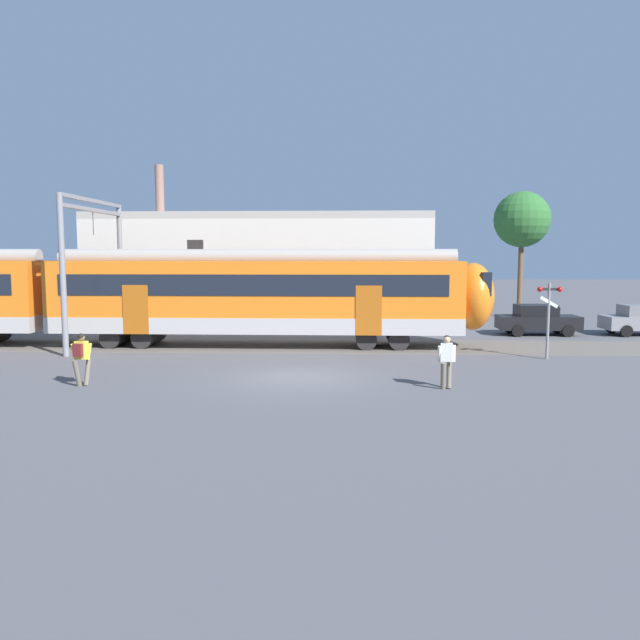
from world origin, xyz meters
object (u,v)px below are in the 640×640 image
object	(u,v)px
pedestrian_yellow	(81,355)
parked_car_black	(538,320)
pedestrian_white	(447,357)
crossing_signal	(549,308)

from	to	relation	value
pedestrian_yellow	parked_car_black	distance (m)	22.24
pedestrian_white	crossing_signal	distance (m)	7.42
crossing_signal	parked_car_black	bearing A→B (deg)	76.05
pedestrian_yellow	parked_car_black	size ratio (longest dim) A/B	0.41
parked_car_black	crossing_signal	world-z (taller)	crossing_signal
parked_car_black	pedestrian_yellow	bearing A→B (deg)	-143.86
pedestrian_yellow	crossing_signal	bearing A→B (deg)	19.42
pedestrian_yellow	pedestrian_white	world-z (taller)	same
pedestrian_white	crossing_signal	xyz separation A→B (m)	(4.80, 5.56, 1.02)
crossing_signal	pedestrian_yellow	bearing A→B (deg)	-160.58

